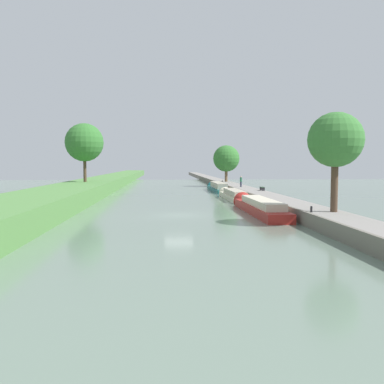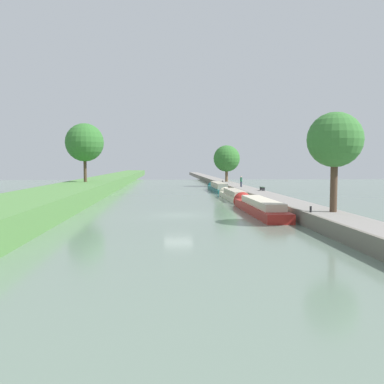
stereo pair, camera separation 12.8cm
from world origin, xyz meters
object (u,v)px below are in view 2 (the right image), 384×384
narrowboat_teal (218,187)px  mooring_bollard_far (223,182)px  narrowboat_cream (233,195)px  person_walking (241,181)px  mooring_bollard_near (311,209)px  park_bench (262,188)px  narrowboat_red (258,206)px

narrowboat_teal → mooring_bollard_far: 7.01m
narrowboat_cream → person_walking: 10.26m
narrowboat_cream → person_walking: person_walking is taller
narrowboat_teal → mooring_bollard_near: bearing=-87.3°
mooring_bollard_far → park_bench: bearing=-83.9°
narrowboat_teal → mooring_bollard_far: size_ratio=33.25×
mooring_bollard_near → narrowboat_cream: bearing=94.8°
person_walking → mooring_bollard_near: size_ratio=3.69×
narrowboat_red → person_walking: 24.43m
person_walking → mooring_bollard_near: person_walking is taller
park_bench → narrowboat_cream: bearing=-163.9°
mooring_bollard_near → park_bench: 24.16m
narrowboat_cream → narrowboat_red: bearing=-90.4°
narrowboat_cream → park_bench: (4.17, 1.21, 0.84)m
person_walking → park_bench: size_ratio=1.11×
narrowboat_red → park_bench: park_bench is taller
narrowboat_cream → mooring_bollard_far: 22.47m
mooring_bollard_far → narrowboat_red: bearing=-93.1°
narrowboat_red → mooring_bollard_far: (2.01, 36.85, 0.66)m
person_walking → narrowboat_teal: bearing=115.7°
narrowboat_cream → mooring_bollard_near: size_ratio=30.07×
narrowboat_red → narrowboat_cream: size_ratio=1.13×
narrowboat_teal → park_bench: bearing=-74.3°
narrowboat_cream → park_bench: 4.42m
narrowboat_cream → person_walking: size_ratio=8.15×
narrowboat_red → narrowboat_teal: 30.11m
narrowboat_cream → person_walking: bearing=73.2°
narrowboat_red → mooring_bollard_far: mooring_bollard_far is taller
narrowboat_cream → person_walking: (2.94, 9.73, 1.36)m
person_walking → mooring_bollard_far: (-1.03, 12.65, -0.65)m
mooring_bollard_far → narrowboat_teal: bearing=-105.0°
narrowboat_cream → narrowboat_teal: size_ratio=0.90×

